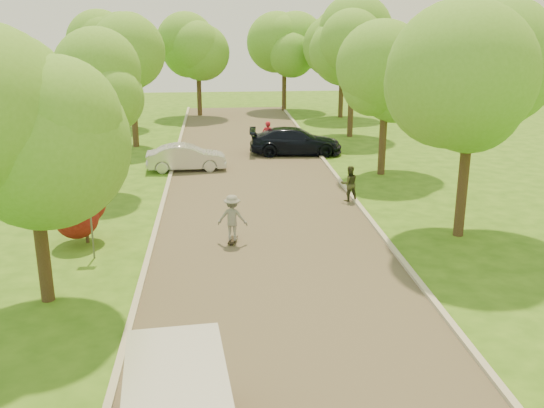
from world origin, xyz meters
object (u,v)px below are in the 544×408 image
object	(u,v)px
longboard	(233,240)
person_olive	(349,184)
skateboarder	(232,218)
person_striped	(268,136)
silver_sedan	(186,157)
dark_sedan	(295,141)
street_sign	(90,212)

from	to	relation	value
longboard	person_olive	bearing A→B (deg)	-126.44
skateboarder	person_olive	world-z (taller)	skateboarder
skateboarder	person_striped	world-z (taller)	person_striped
longboard	skateboarder	xyz separation A→B (m)	(0.00, 0.00, 0.82)
skateboarder	person_striped	distance (m)	15.14
longboard	person_olive	distance (m)	6.85
person_olive	silver_sedan	bearing A→B (deg)	-46.25
skateboarder	dark_sedan	bearing A→B (deg)	-94.33
person_striped	longboard	bearing A→B (deg)	96.85
street_sign	skateboarder	distance (m)	4.68
silver_sedan	skateboarder	size ratio (longest dim) A/B	2.50
person_striped	dark_sedan	bearing A→B (deg)	163.27
street_sign	dark_sedan	bearing A→B (deg)	60.29
silver_sedan	dark_sedan	xyz separation A→B (m)	(6.04, 3.24, 0.10)
person_striped	street_sign	bearing A→B (deg)	82.58
longboard	person_striped	distance (m)	15.16
silver_sedan	longboard	xyz separation A→B (m)	(2.02, -10.71, -0.57)
silver_sedan	person_olive	world-z (taller)	person_olive
silver_sedan	person_striped	xyz separation A→B (m)	(4.54, 4.22, 0.22)
longboard	street_sign	bearing A→B (deg)	24.27
longboard	skateboarder	distance (m)	0.82
longboard	person_striped	world-z (taller)	person_striped
skateboarder	street_sign	bearing A→B (deg)	24.27
street_sign	person_striped	world-z (taller)	street_sign
silver_sedan	longboard	distance (m)	10.92
person_striped	person_olive	bearing A→B (deg)	120.25
dark_sedan	longboard	world-z (taller)	dark_sedan
street_sign	silver_sedan	distance (m)	12.02
street_sign	dark_sedan	xyz separation A→B (m)	(8.54, 14.96, -0.81)
silver_sedan	person_olive	bearing A→B (deg)	-133.96
silver_sedan	dark_sedan	distance (m)	6.85
street_sign	longboard	bearing A→B (deg)	12.55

